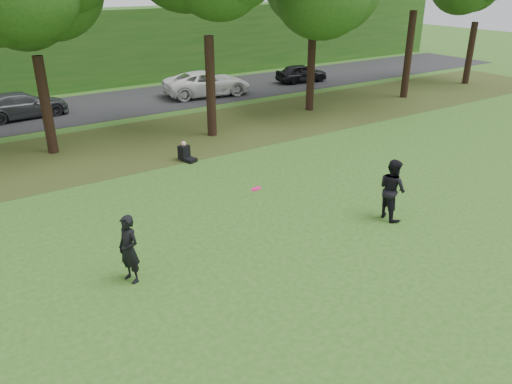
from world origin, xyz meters
TOP-DOWN VIEW (x-y plane):
  - ground at (0.00, 0.00)m, footprint 120.00×120.00m
  - leaf_litter at (0.00, 13.00)m, footprint 60.00×7.00m
  - street at (0.00, 21.00)m, footprint 70.00×7.00m
  - far_hedge at (0.00, 27.00)m, footprint 70.00×3.00m
  - player_left at (-3.76, 2.52)m, footprint 0.61×0.76m
  - player_right at (4.37, 1.39)m, footprint 0.89×1.06m
  - parked_cars at (0.77, 19.95)m, footprint 38.39×3.61m
  - frisbee at (-0.34, 1.99)m, footprint 0.29×0.30m
  - seated_person at (1.33, 9.76)m, footprint 0.63×0.82m

SIDE VIEW (x-z plane):
  - ground at x=0.00m, z-range 0.00..0.00m
  - leaf_litter at x=0.00m, z-range 0.00..0.01m
  - street at x=0.00m, z-range 0.00..0.02m
  - seated_person at x=1.33m, z-range -0.10..0.73m
  - parked_cars at x=0.77m, z-range -0.04..1.48m
  - player_left at x=-3.76m, z-range 0.00..1.80m
  - player_right at x=4.37m, z-range 0.00..1.96m
  - frisbee at x=-0.34m, z-range 1.84..1.97m
  - far_hedge at x=0.00m, z-range 0.00..5.00m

